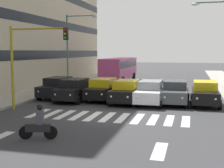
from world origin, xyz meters
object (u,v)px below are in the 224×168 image
car_6 (58,87)px  bus_behind_traffic (119,67)px  car_4 (103,89)px  car_2 (150,92)px  motorcycle_with_rider (39,125)px  car_1 (175,92)px  street_lamp_right (72,43)px  car_3 (126,91)px  car_0 (205,93)px  traffic_light_gantry (27,54)px  car_5 (74,90)px

car_6 → bus_behind_traffic: size_ratio=0.42×
car_4 → bus_behind_traffic: bus_behind_traffic is taller
car_2 → motorcycle_with_rider: bearing=70.8°
bus_behind_traffic → car_1: bearing=117.3°
car_1 → motorcycle_with_rider: bearing=63.7°
street_lamp_right → car_2: bearing=139.7°
car_3 → bus_behind_traffic: (4.12, -15.41, 0.97)m
car_0 → street_lamp_right: (13.00, -7.18, 3.84)m
car_4 → car_0: bearing=177.8°
car_4 → motorcycle_with_rider: bearing=91.6°
car_3 → traffic_light_gantry: bearing=35.7°
car_1 → motorcycle_with_rider: (5.32, 10.79, -0.24)m
car_4 → traffic_light_gantry: size_ratio=0.81×
car_6 → car_4: bearing=176.0°
car_5 → motorcycle_with_rider: (-2.37, 10.26, -0.24)m
car_4 → car_6: bearing=-4.0°
car_1 → car_2: bearing=17.5°
car_5 → car_2: bearing=179.7°
car_0 → motorcycle_with_rider: 13.11m
car_3 → traffic_light_gantry: size_ratio=0.81×
car_0 → car_3: size_ratio=1.00×
car_6 → car_5: bearing=149.5°
bus_behind_traffic → traffic_light_gantry: 19.68m
car_4 → street_lamp_right: (5.28, -6.88, 3.84)m
car_1 → traffic_light_gantry: bearing=26.5°
car_4 → car_3: bearing=157.8°
car_4 → bus_behind_traffic: 14.75m
car_4 → car_6: 3.99m
car_2 → bus_behind_traffic: bearing=-69.0°
bus_behind_traffic → motorcycle_with_rider: (-2.37, 25.69, -1.21)m
car_6 → traffic_light_gantry: bearing=93.4°
car_0 → car_5: bearing=3.3°
car_3 → bus_behind_traffic: size_ratio=0.42×
car_4 → car_5: bearing=22.6°
car_6 → street_lamp_right: street_lamp_right is taller
car_0 → bus_behind_traffic: bearing=-56.7°
car_6 → motorcycle_with_rider: (-4.29, 11.39, -0.24)m
car_0 → motorcycle_with_rider: car_0 is taller
street_lamp_right → motorcycle_with_rider: bearing=107.3°
car_2 → motorcycle_with_rider: car_2 is taller
car_6 → traffic_light_gantry: traffic_light_gantry is taller
motorcycle_with_rider → traffic_light_gantry: bearing=-57.1°
street_lamp_right → bus_behind_traffic: bearing=-112.7°
car_4 → car_5: 2.23m
car_6 → traffic_light_gantry: (-0.31, 5.24, 2.79)m
car_2 → bus_behind_traffic: 16.58m
motorcycle_with_rider → car_3: bearing=-99.7°
car_1 → car_6: same height
car_3 → street_lamp_right: (7.34, -7.72, 3.84)m
car_4 → traffic_light_gantry: (3.67, 4.96, 2.79)m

